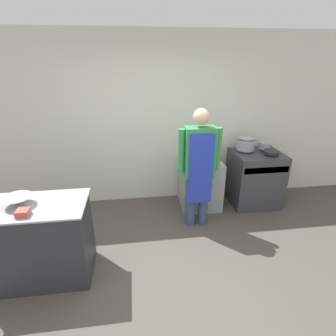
% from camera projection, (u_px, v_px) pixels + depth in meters
% --- Properties ---
extents(ground_plane, '(14.00, 14.00, 0.00)m').
position_uv_depth(ground_plane, '(173.00, 290.00, 2.82)').
color(ground_plane, '#4C4742').
extents(wall_back, '(8.00, 0.05, 2.70)m').
position_uv_depth(wall_back, '(154.00, 122.00, 4.19)').
color(wall_back, silver).
rests_on(wall_back, ground_plane).
extents(prep_counter, '(1.14, 0.63, 0.92)m').
position_uv_depth(prep_counter, '(37.00, 242.00, 2.84)').
color(prep_counter, '#2D2D33').
rests_on(prep_counter, ground_plane).
extents(stove, '(0.77, 0.68, 0.92)m').
position_uv_depth(stove, '(255.00, 178.00, 4.36)').
color(stove, '#38383D').
rests_on(stove, ground_plane).
extents(fridge_unit, '(0.62, 0.65, 0.80)m').
position_uv_depth(fridge_unit, '(200.00, 183.00, 4.30)').
color(fridge_unit, '#93999E').
rests_on(fridge_unit, ground_plane).
extents(person_cook, '(0.59, 0.24, 1.72)m').
position_uv_depth(person_cook, '(199.00, 164.00, 3.56)').
color(person_cook, '#38476B').
rests_on(person_cook, ground_plane).
extents(mixing_bowl, '(0.29, 0.29, 0.10)m').
position_uv_depth(mixing_bowl, '(18.00, 201.00, 2.65)').
color(mixing_bowl, '#9EA0A8').
rests_on(mixing_bowl, prep_counter).
extents(plastic_tub, '(0.11, 0.11, 0.07)m').
position_uv_depth(plastic_tub, '(23.00, 213.00, 2.47)').
color(plastic_tub, '#B24C3F').
rests_on(plastic_tub, prep_counter).
extents(stock_pot, '(0.29, 0.29, 0.22)m').
position_uv_depth(stock_pot, '(246.00, 143.00, 4.22)').
color(stock_pot, '#9EA0A8').
rests_on(stock_pot, stove).
extents(saute_pan, '(0.23, 0.23, 0.05)m').
position_uv_depth(saute_pan, '(271.00, 152.00, 4.08)').
color(saute_pan, '#262628').
rests_on(saute_pan, stove).
extents(sauce_pot, '(0.18, 0.18, 0.11)m').
position_uv_depth(sauce_pot, '(265.00, 146.00, 4.28)').
color(sauce_pot, '#9EA0A8').
rests_on(sauce_pot, stove).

